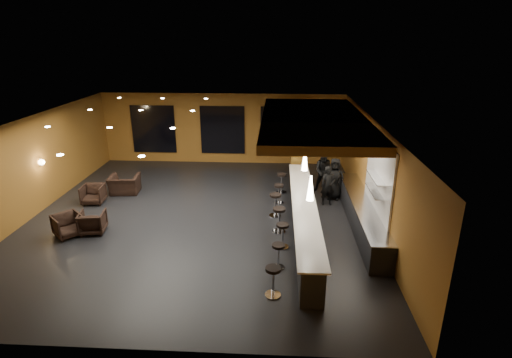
# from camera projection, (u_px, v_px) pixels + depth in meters

# --- Properties ---
(floor) EXTENTS (12.00, 13.00, 0.10)m
(floor) POSITION_uv_depth(u_px,v_px,m) (200.00, 218.00, 14.47)
(floor) COLOR black
(floor) RESTS_ON ground
(ceiling) EXTENTS (12.00, 13.00, 0.10)m
(ceiling) POSITION_uv_depth(u_px,v_px,m) (195.00, 119.00, 13.23)
(ceiling) COLOR black
(wall_back) EXTENTS (12.00, 0.10, 3.50)m
(wall_back) POSITION_uv_depth(u_px,v_px,m) (223.00, 129.00, 19.99)
(wall_back) COLOR #935E21
(wall_back) RESTS_ON floor
(wall_front) EXTENTS (12.00, 0.10, 3.50)m
(wall_front) POSITION_uv_depth(u_px,v_px,m) (133.00, 280.00, 7.71)
(wall_front) COLOR #935E21
(wall_front) RESTS_ON floor
(wall_left) EXTENTS (0.10, 13.00, 3.50)m
(wall_left) POSITION_uv_depth(u_px,v_px,m) (29.00, 168.00, 14.16)
(wall_left) COLOR #935E21
(wall_left) RESTS_ON floor
(wall_right) EXTENTS (0.10, 13.00, 3.50)m
(wall_right) POSITION_uv_depth(u_px,v_px,m) (374.00, 174.00, 13.54)
(wall_right) COLOR #935E21
(wall_right) RESTS_ON floor
(wood_soffit) EXTENTS (3.60, 8.00, 0.28)m
(wood_soffit) POSITION_uv_depth(u_px,v_px,m) (313.00, 120.00, 14.03)
(wood_soffit) COLOR olive
(wood_soffit) RESTS_ON ceiling
(window_left) EXTENTS (2.20, 0.06, 2.40)m
(window_left) POSITION_uv_depth(u_px,v_px,m) (154.00, 129.00, 20.09)
(window_left) COLOR black
(window_left) RESTS_ON wall_back
(window_center) EXTENTS (2.20, 0.06, 2.40)m
(window_center) POSITION_uv_depth(u_px,v_px,m) (223.00, 130.00, 19.91)
(window_center) COLOR black
(window_center) RESTS_ON wall_back
(window_right) EXTENTS (2.20, 0.06, 2.40)m
(window_right) POSITION_uv_depth(u_px,v_px,m) (283.00, 131.00, 19.75)
(window_right) COLOR black
(window_right) RESTS_ON wall_back
(tile_backsplash) EXTENTS (0.06, 3.20, 2.40)m
(tile_backsplash) POSITION_uv_depth(u_px,v_px,m) (379.00, 177.00, 12.52)
(tile_backsplash) COLOR white
(tile_backsplash) RESTS_ON wall_right
(bar_counter) EXTENTS (0.60, 8.00, 1.00)m
(bar_counter) POSITION_uv_depth(u_px,v_px,m) (303.00, 218.00, 13.15)
(bar_counter) COLOR black
(bar_counter) RESTS_ON floor
(bar_top) EXTENTS (0.78, 8.10, 0.05)m
(bar_top) POSITION_uv_depth(u_px,v_px,m) (304.00, 204.00, 12.97)
(bar_top) COLOR white
(bar_top) RESTS_ON bar_counter
(prep_counter) EXTENTS (0.70, 6.00, 0.86)m
(prep_counter) POSITION_uv_depth(u_px,v_px,m) (362.00, 215.00, 13.54)
(prep_counter) COLOR black
(prep_counter) RESTS_ON floor
(prep_top) EXTENTS (0.72, 6.00, 0.03)m
(prep_top) POSITION_uv_depth(u_px,v_px,m) (363.00, 203.00, 13.39)
(prep_top) COLOR silver
(prep_top) RESTS_ON prep_counter
(wall_shelf_lower) EXTENTS (0.30, 1.50, 0.03)m
(wall_shelf_lower) POSITION_uv_depth(u_px,v_px,m) (375.00, 191.00, 12.48)
(wall_shelf_lower) COLOR silver
(wall_shelf_lower) RESTS_ON wall_right
(wall_shelf_upper) EXTENTS (0.30, 1.50, 0.03)m
(wall_shelf_upper) POSITION_uv_depth(u_px,v_px,m) (376.00, 177.00, 12.32)
(wall_shelf_upper) COLOR silver
(wall_shelf_upper) RESTS_ON wall_right
(column) EXTENTS (0.60, 0.60, 3.50)m
(column) POSITION_uv_depth(u_px,v_px,m) (298.00, 145.00, 17.04)
(column) COLOR brown
(column) RESTS_ON floor
(wall_sconce) EXTENTS (0.22, 0.22, 0.22)m
(wall_sconce) POSITION_uv_depth(u_px,v_px,m) (41.00, 162.00, 14.60)
(wall_sconce) COLOR #FFE5B2
(wall_sconce) RESTS_ON wall_left
(pendant_0) EXTENTS (0.20, 0.20, 0.70)m
(pendant_0) POSITION_uv_depth(u_px,v_px,m) (310.00, 188.00, 10.64)
(pendant_0) COLOR white
(pendant_0) RESTS_ON wood_soffit
(pendant_1) EXTENTS (0.20, 0.20, 0.70)m
(pendant_1) POSITION_uv_depth(u_px,v_px,m) (305.00, 160.00, 12.99)
(pendant_1) COLOR white
(pendant_1) RESTS_ON wood_soffit
(pendant_2) EXTENTS (0.20, 0.20, 0.70)m
(pendant_2) POSITION_uv_depth(u_px,v_px,m) (301.00, 141.00, 15.33)
(pendant_2) COLOR white
(pendant_2) RESTS_ON wood_soffit
(staff_a) EXTENTS (0.62, 0.46, 1.54)m
(staff_a) POSITION_uv_depth(u_px,v_px,m) (328.00, 186.00, 15.20)
(staff_a) COLOR black
(staff_a) RESTS_ON floor
(staff_b) EXTENTS (0.97, 0.81, 1.82)m
(staff_b) POSITION_uv_depth(u_px,v_px,m) (325.00, 171.00, 16.36)
(staff_b) COLOR black
(staff_b) RESTS_ON floor
(staff_c) EXTENTS (0.91, 0.69, 1.68)m
(staff_c) POSITION_uv_depth(u_px,v_px,m) (334.00, 179.00, 15.73)
(staff_c) COLOR black
(staff_c) RESTS_ON floor
(armchair_a) EXTENTS (1.14, 1.14, 0.75)m
(armchair_a) POSITION_uv_depth(u_px,v_px,m) (68.00, 225.00, 12.96)
(armchair_a) COLOR black
(armchair_a) RESTS_ON floor
(armchair_b) EXTENTS (0.91, 0.93, 0.74)m
(armchair_b) POSITION_uv_depth(u_px,v_px,m) (93.00, 222.00, 13.18)
(armchair_b) COLOR black
(armchair_b) RESTS_ON floor
(armchair_c) EXTENTS (0.87, 0.89, 0.74)m
(armchair_c) POSITION_uv_depth(u_px,v_px,m) (93.00, 194.00, 15.46)
(armchair_c) COLOR black
(armchair_c) RESTS_ON floor
(armchair_d) EXTENTS (1.26, 1.12, 0.76)m
(armchair_d) POSITION_uv_depth(u_px,v_px,m) (125.00, 184.00, 16.44)
(armchair_d) COLOR black
(armchair_d) RESTS_ON floor
(bar_stool_0) EXTENTS (0.41, 0.41, 0.81)m
(bar_stool_0) POSITION_uv_depth(u_px,v_px,m) (273.00, 278.00, 9.91)
(bar_stool_0) COLOR silver
(bar_stool_0) RESTS_ON floor
(bar_stool_1) EXTENTS (0.38, 0.38, 0.75)m
(bar_stool_1) POSITION_uv_depth(u_px,v_px,m) (278.00, 253.00, 11.11)
(bar_stool_1) COLOR silver
(bar_stool_1) RESTS_ON floor
(bar_stool_2) EXTENTS (0.40, 0.40, 0.80)m
(bar_stool_2) POSITION_uv_depth(u_px,v_px,m) (282.00, 233.00, 12.19)
(bar_stool_2) COLOR silver
(bar_stool_2) RESTS_ON floor
(bar_stool_3) EXTENTS (0.44, 0.44, 0.87)m
(bar_stool_3) POSITION_uv_depth(u_px,v_px,m) (279.00, 217.00, 13.12)
(bar_stool_3) COLOR silver
(bar_stool_3) RESTS_ON floor
(bar_stool_4) EXTENTS (0.44, 0.44, 0.86)m
(bar_stool_4) POSITION_uv_depth(u_px,v_px,m) (275.00, 202.00, 14.29)
(bar_stool_4) COLOR silver
(bar_stool_4) RESTS_ON floor
(bar_stool_5) EXTENTS (0.39, 0.39, 0.76)m
(bar_stool_5) POSITION_uv_depth(u_px,v_px,m) (279.00, 191.00, 15.43)
(bar_stool_5) COLOR silver
(bar_stool_5) RESTS_ON floor
(bar_stool_6) EXTENTS (0.42, 0.42, 0.83)m
(bar_stool_6) POSITION_uv_depth(u_px,v_px,m) (282.00, 181.00, 16.43)
(bar_stool_6) COLOR silver
(bar_stool_6) RESTS_ON floor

